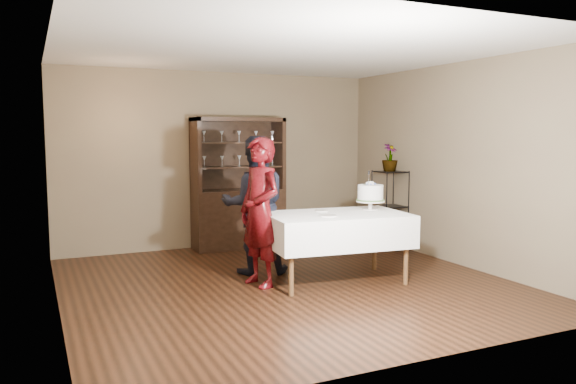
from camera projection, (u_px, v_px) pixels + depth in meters
name	position (u px, v px, depth m)	size (l,w,h in m)	color
floor	(287.00, 283.00, 6.62)	(5.00, 5.00, 0.00)	black
ceiling	(287.00, 50.00, 6.34)	(5.00, 5.00, 0.00)	silver
back_wall	(220.00, 160.00, 8.74)	(5.00, 0.02, 2.70)	brown
wall_left	(54.00, 176.00, 5.44)	(0.02, 5.00, 2.70)	brown
wall_right	(457.00, 164.00, 7.52)	(0.02, 5.00, 2.70)	brown
china_hutch	(238.00, 205.00, 8.67)	(1.40, 0.48, 2.00)	black
plant_etagere	(390.00, 206.00, 8.59)	(0.42, 0.42, 1.20)	black
cake_table	(337.00, 230.00, 6.64)	(1.73, 1.17, 0.82)	white
woman	(260.00, 212.00, 6.46)	(0.63, 0.41, 1.72)	#320407
man	(255.00, 205.00, 7.04)	(0.84, 0.66, 1.73)	black
cake	(370.00, 194.00, 6.94)	(0.41, 0.41, 0.49)	white
plate_near	(328.00, 216.00, 6.39)	(0.21, 0.21, 0.01)	white
plate_far	(321.00, 211.00, 6.79)	(0.16, 0.16, 0.01)	white
potted_plant	(390.00, 158.00, 8.47)	(0.23, 0.23, 0.42)	#476731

